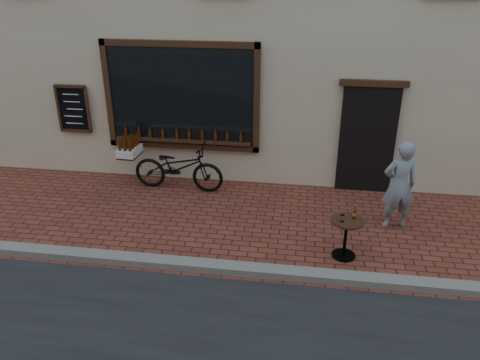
# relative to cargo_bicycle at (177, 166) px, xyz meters

# --- Properties ---
(ground) EXTENTS (90.00, 90.00, 0.00)m
(ground) POSITION_rel_cargo_bicycle_xyz_m (1.94, -2.94, -0.51)
(ground) COLOR #5E291E
(ground) RESTS_ON ground
(kerb) EXTENTS (90.00, 0.25, 0.12)m
(kerb) POSITION_rel_cargo_bicycle_xyz_m (1.94, -2.74, -0.45)
(kerb) COLOR slate
(kerb) RESTS_ON ground
(cargo_bicycle) EXTENTS (2.21, 0.75, 1.07)m
(cargo_bicycle) POSITION_rel_cargo_bicycle_xyz_m (0.00, 0.00, 0.00)
(cargo_bicycle) COLOR black
(cargo_bicycle) RESTS_ON ground
(bistro_table) EXTENTS (0.52, 0.52, 0.90)m
(bistro_table) POSITION_rel_cargo_bicycle_xyz_m (3.34, -2.05, -0.03)
(bistro_table) COLOR black
(bistro_table) RESTS_ON ground
(pedestrian) EXTENTS (0.66, 0.50, 1.64)m
(pedestrian) POSITION_rel_cargo_bicycle_xyz_m (4.28, -0.95, 0.31)
(pedestrian) COLOR gray
(pedestrian) RESTS_ON ground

